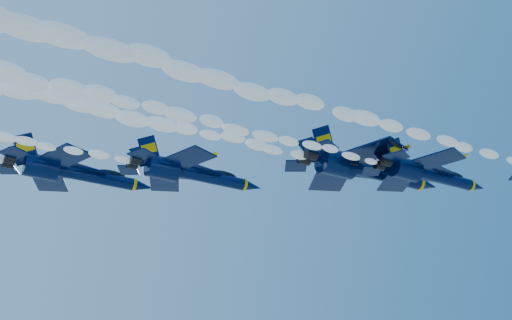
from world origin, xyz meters
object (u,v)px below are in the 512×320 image
jet_third (364,169)px  jet_fourth (189,173)px  jet_fifth (72,172)px  jet_second (427,174)px

jet_third → jet_fourth: bearing=145.7°
jet_fifth → jet_second: bearing=-37.8°
jet_second → jet_fifth: bearing=142.2°
jet_fourth → jet_fifth: jet_fifth is taller
jet_second → jet_fourth: (-22.01, 17.46, 2.40)m
jet_fourth → jet_second: bearing=-38.4°
jet_fourth → jet_fifth: bearing=143.5°
jet_third → jet_fourth: 21.19m
jet_second → jet_fourth: 28.20m
jet_third → jet_fifth: bearing=144.7°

